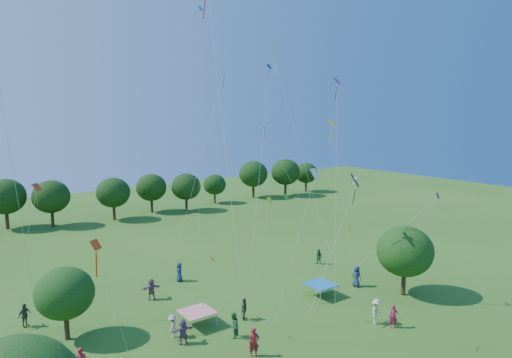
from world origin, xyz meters
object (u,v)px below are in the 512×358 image
object	(u,v)px
near_tree_east	(405,251)
tent_blue	(321,284)
near_tree_north	(65,293)
tent_red_stripe	(197,312)
pirate_kite	(355,182)
red_high_kite	(212,33)

from	to	relation	value
near_tree_east	tent_blue	distance (m)	7.52
near_tree_north	tent_red_stripe	distance (m)	9.06
near_tree_north	tent_red_stripe	size ratio (longest dim) A/B	2.28
pirate_kite	red_high_kite	xyz separation A→B (m)	(-9.43, 5.42, 10.99)
near_tree_north	pirate_kite	distance (m)	22.27
near_tree_east	tent_blue	size ratio (longest dim) A/B	2.67
tent_red_stripe	near_tree_east	bearing A→B (deg)	-17.51
pirate_kite	near_tree_east	bearing A→B (deg)	-17.41
near_tree_north	pirate_kite	size ratio (longest dim) A/B	0.55
near_tree_east	pirate_kite	world-z (taller)	pirate_kite
near_tree_east	near_tree_north	bearing A→B (deg)	160.59
near_tree_north	near_tree_east	distance (m)	26.27
tent_blue	pirate_kite	distance (m)	9.16
near_tree_east	red_high_kite	bearing A→B (deg)	154.02
tent_blue	near_tree_east	bearing A→B (deg)	-33.28
near_tree_north	red_high_kite	world-z (taller)	red_high_kite
near_tree_north	tent_blue	world-z (taller)	near_tree_north
tent_red_stripe	red_high_kite	xyz separation A→B (m)	(2.51, 1.64, 19.78)
pirate_kite	red_high_kite	bearing A→B (deg)	150.10
pirate_kite	red_high_kite	world-z (taller)	red_high_kite
near_tree_north	red_high_kite	distance (m)	20.58
near_tree_east	pirate_kite	xyz separation A→B (m)	(-4.76, 1.49, 6.04)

